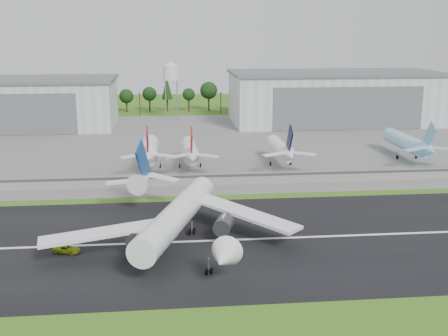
{
  "coord_description": "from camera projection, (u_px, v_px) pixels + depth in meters",
  "views": [
    {
      "loc": [
        -7.29,
        -105.14,
        45.05
      ],
      "look_at": [
        7.47,
        40.0,
        9.0
      ],
      "focal_mm": 45.0,
      "sensor_mm": 36.0,
      "label": 1
    }
  ],
  "objects": [
    {
      "name": "treeline",
      "position": [
        180.0,
        111.0,
        320.72
      ],
      "size": [
        320.0,
        16.0,
        22.0
      ],
      "primitive_type": null,
      "color": "black",
      "rests_on": "ground"
    },
    {
      "name": "water_tower",
      "position": [
        171.0,
        71.0,
        285.36
      ],
      "size": [
        8.4,
        8.4,
        29.4
      ],
      "color": "#99999E",
      "rests_on": "ground"
    },
    {
      "name": "hangar_west",
      "position": [
        11.0,
        103.0,
        261.7
      ],
      "size": [
        97.0,
        44.0,
        23.2
      ],
      "color": "silver",
      "rests_on": "ground"
    },
    {
      "name": "parked_jet_skyblue",
      "position": [
        410.0,
        143.0,
        198.01
      ],
      "size": [
        7.36,
        37.29,
        16.56
      ],
      "color": "#8DD6F3",
      "rests_on": "ground"
    },
    {
      "name": "apron",
      "position": [
        186.0,
        143.0,
        228.95
      ],
      "size": [
        320.0,
        150.0,
        0.1
      ],
      "primitive_type": "cube",
      "color": "slate",
      "rests_on": "ground"
    },
    {
      "name": "ground",
      "position": [
        207.0,
        259.0,
        113.07
      ],
      "size": [
        600.0,
        600.0,
        0.0
      ],
      "primitive_type": "plane",
      "color": "#365915",
      "rests_on": "ground"
    },
    {
      "name": "runway_centerline",
      "position": [
        204.0,
        241.0,
        122.7
      ],
      "size": [
        220.0,
        1.0,
        0.02
      ],
      "primitive_type": "cube",
      "color": "white",
      "rests_on": "runway"
    },
    {
      "name": "hangar_east",
      "position": [
        334.0,
        97.0,
        276.69
      ],
      "size": [
        102.0,
        47.0,
        25.2
      ],
      "color": "silver",
      "rests_on": "ground"
    },
    {
      "name": "parked_jet_red_a",
      "position": [
        149.0,
        151.0,
        184.19
      ],
      "size": [
        7.36,
        31.29,
        16.77
      ],
      "color": "white",
      "rests_on": "ground"
    },
    {
      "name": "ground_vehicle",
      "position": [
        67.0,
        249.0,
        116.22
      ],
      "size": [
        5.97,
        4.13,
        1.51
      ],
      "primitive_type": "imported",
      "rotation": [
        0.0,
        0.0,
        1.24
      ],
      "color": "#B0C216",
      "rests_on": "runway"
    },
    {
      "name": "parked_jet_navy",
      "position": [
        282.0,
        149.0,
        188.57
      ],
      "size": [
        7.36,
        31.29,
        16.36
      ],
      "color": "white",
      "rests_on": "ground"
    },
    {
      "name": "main_airliner",
      "position": [
        178.0,
        222.0,
        120.59
      ],
      "size": [
        54.49,
        57.86,
        18.17
      ],
      "rotation": [
        0.0,
        0.0,
        2.83
      ],
      "color": "white",
      "rests_on": "runway"
    },
    {
      "name": "runway",
      "position": [
        204.0,
        241.0,
        122.71
      ],
      "size": [
        320.0,
        60.0,
        0.1
      ],
      "primitive_type": "cube",
      "color": "black",
      "rests_on": "ground"
    },
    {
      "name": "utility_poles",
      "position": [
        181.0,
        114.0,
        306.23
      ],
      "size": [
        230.0,
        3.0,
        12.0
      ],
      "primitive_type": null,
      "color": "black",
      "rests_on": "ground"
    },
    {
      "name": "blast_fence",
      "position": [
        194.0,
        180.0,
        165.74
      ],
      "size": [
        240.0,
        0.61,
        3.5
      ],
      "color": "gray",
      "rests_on": "ground"
    },
    {
      "name": "parked_jet_red_b",
      "position": [
        190.0,
        151.0,
        185.54
      ],
      "size": [
        7.36,
        31.29,
        16.38
      ],
      "color": "white",
      "rests_on": "ground"
    }
  ]
}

